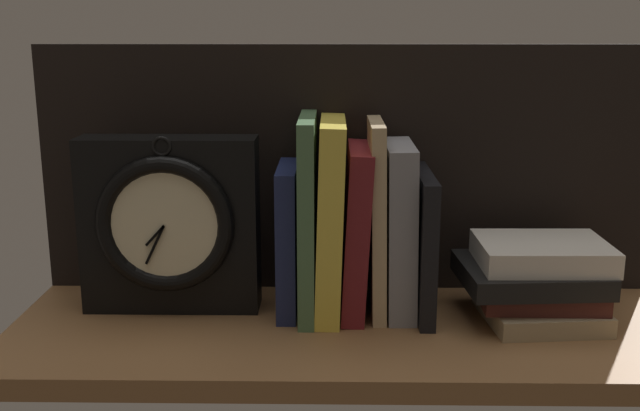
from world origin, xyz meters
The scene contains 11 objects.
ground_plane centered at (0.00, 0.00, -1.25)cm, with size 80.28×28.90×2.50cm, color brown.
back_panel centered at (0.00, 13.85, 16.16)cm, with size 80.28×1.20×32.32cm, color black.
book_navy_bierce centered at (-7.35, 5.46, 9.09)cm, with size 2.34×12.10×18.17cm, color #192147.
book_green_romantic centered at (-4.91, 5.46, 12.07)cm, with size 1.92×15.32×24.14cm, color #476B44.
book_yellow_seinlanguage centered at (-2.17, 5.46, 11.85)cm, with size 2.96×15.16×23.70cm, color gold.
book_maroon_dawkins centered at (0.99, 5.46, 10.25)cm, with size 2.77×13.52×20.49cm, color maroon.
book_tan_shortstories centered at (3.49, 5.46, 11.81)cm, with size 1.65×12.40×23.61cm, color tan.
book_gray_chess centered at (6.29, 5.46, 10.44)cm, with size 3.35×12.48×20.88cm, color gray.
book_black_skeptic centered at (9.20, 5.46, 8.71)cm, with size 1.86×15.57×17.42cm, color black.
framed_clock centered at (-21.82, 5.06, 10.98)cm, with size 21.61×6.97×22.16cm.
book_stack_side centered at (22.70, 2.58, 4.96)cm, with size 17.52×14.85×9.73cm.
Camera 1 is at (-1.99, -83.37, 34.95)cm, focal length 42.24 mm.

